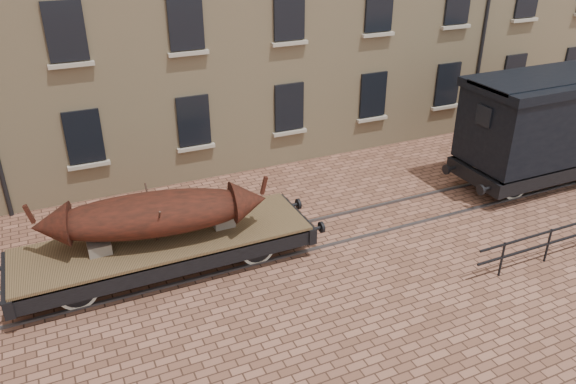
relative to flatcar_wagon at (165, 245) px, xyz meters
name	(u,v)px	position (x,y,z in m)	size (l,w,h in m)	color
ground	(328,231)	(4.79, 0.00, -0.79)	(90.00, 90.00, 0.00)	brown
rail_track	(328,230)	(4.79, 0.00, -0.76)	(30.00, 1.52, 0.06)	#59595E
flatcar_wagon	(165,245)	(0.00, 0.00, 0.00)	(8.40, 2.28, 1.27)	brown
iron_boat	(154,214)	(-0.17, 0.00, 0.95)	(5.81, 2.35, 1.43)	#48180F
goods_van	(556,116)	(13.27, 0.00, 1.57)	(7.28, 2.65, 3.76)	black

